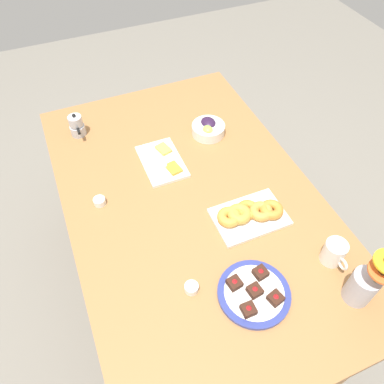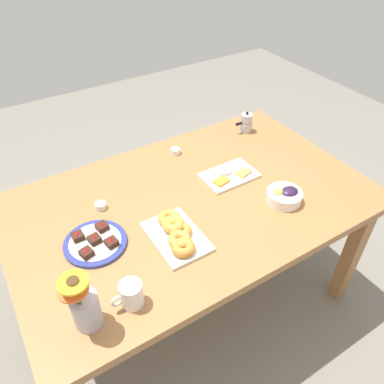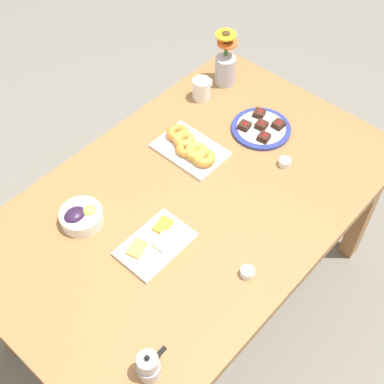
{
  "view_description": "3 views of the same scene",
  "coord_description": "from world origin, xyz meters",
  "px_view_note": "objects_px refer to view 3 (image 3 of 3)",
  "views": [
    {
      "loc": [
        0.89,
        -0.37,
        1.93
      ],
      "look_at": [
        0.0,
        0.0,
        0.78
      ],
      "focal_mm": 35.0,
      "sensor_mm": 36.0,
      "label": 1
    },
    {
      "loc": [
        0.67,
        1.08,
        1.84
      ],
      "look_at": [
        0.0,
        0.0,
        0.78
      ],
      "focal_mm": 35.0,
      "sensor_mm": 36.0,
      "label": 2
    },
    {
      "loc": [
        -0.92,
        -0.83,
        2.3
      ],
      "look_at": [
        0.0,
        0.0,
        0.78
      ],
      "focal_mm": 50.0,
      "sensor_mm": 36.0,
      "label": 3
    }
  ],
  "objects_px": {
    "cheese_platter": "(156,243)",
    "moka_pot": "(149,366)",
    "croissant_platter": "(190,147)",
    "jam_cup_berry": "(285,162)",
    "dessert_plate": "(261,128)",
    "jam_cup_honey": "(247,272)",
    "grape_bowl": "(81,216)",
    "coffee_mug": "(202,89)",
    "dining_table": "(192,213)",
    "flower_vase": "(225,67)"
  },
  "relations": [
    {
      "from": "cheese_platter",
      "to": "moka_pot",
      "type": "distance_m",
      "value": 0.45
    },
    {
      "from": "croissant_platter",
      "to": "jam_cup_berry",
      "type": "xyz_separation_m",
      "value": [
        0.19,
        -0.32,
        -0.01
      ]
    },
    {
      "from": "cheese_platter",
      "to": "dessert_plate",
      "type": "height_order",
      "value": "dessert_plate"
    },
    {
      "from": "jam_cup_honey",
      "to": "moka_pot",
      "type": "bearing_deg",
      "value": 178.97
    },
    {
      "from": "grape_bowl",
      "to": "cheese_platter",
      "type": "relative_size",
      "value": 0.6
    },
    {
      "from": "coffee_mug",
      "to": "croissant_platter",
      "type": "xyz_separation_m",
      "value": [
        -0.28,
        -0.18,
        -0.02
      ]
    },
    {
      "from": "coffee_mug",
      "to": "jam_cup_berry",
      "type": "relative_size",
      "value": 2.36
    },
    {
      "from": "dining_table",
      "to": "cheese_platter",
      "type": "relative_size",
      "value": 6.15
    },
    {
      "from": "cheese_platter",
      "to": "flower_vase",
      "type": "distance_m",
      "value": 0.93
    },
    {
      "from": "cheese_platter",
      "to": "flower_vase",
      "type": "xyz_separation_m",
      "value": [
        0.84,
        0.39,
        0.07
      ]
    },
    {
      "from": "cheese_platter",
      "to": "moka_pot",
      "type": "height_order",
      "value": "moka_pot"
    },
    {
      "from": "croissant_platter",
      "to": "moka_pot",
      "type": "height_order",
      "value": "moka_pot"
    },
    {
      "from": "dessert_plate",
      "to": "flower_vase",
      "type": "height_order",
      "value": "flower_vase"
    },
    {
      "from": "jam_cup_berry",
      "to": "moka_pot",
      "type": "xyz_separation_m",
      "value": [
        -0.94,
        -0.19,
        0.03
      ]
    },
    {
      "from": "coffee_mug",
      "to": "dining_table",
      "type": "bearing_deg",
      "value": -142.27
    },
    {
      "from": "cheese_platter",
      "to": "flower_vase",
      "type": "bearing_deg",
      "value": 24.79
    },
    {
      "from": "coffee_mug",
      "to": "cheese_platter",
      "type": "xyz_separation_m",
      "value": [
        -0.69,
        -0.39,
        -0.04
      ]
    },
    {
      "from": "jam_cup_berry",
      "to": "flower_vase",
      "type": "distance_m",
      "value": 0.56
    },
    {
      "from": "dessert_plate",
      "to": "flower_vase",
      "type": "xyz_separation_m",
      "value": [
        0.14,
        0.31,
        0.07
      ]
    },
    {
      "from": "croissant_platter",
      "to": "jam_cup_berry",
      "type": "height_order",
      "value": "croissant_platter"
    },
    {
      "from": "grape_bowl",
      "to": "dessert_plate",
      "type": "xyz_separation_m",
      "value": [
        0.81,
        -0.19,
        -0.02
      ]
    },
    {
      "from": "grape_bowl",
      "to": "croissant_platter",
      "type": "height_order",
      "value": "grape_bowl"
    },
    {
      "from": "cheese_platter",
      "to": "moka_pot",
      "type": "bearing_deg",
      "value": -137.9
    },
    {
      "from": "croissant_platter",
      "to": "flower_vase",
      "type": "distance_m",
      "value": 0.47
    },
    {
      "from": "coffee_mug",
      "to": "grape_bowl",
      "type": "height_order",
      "value": "coffee_mug"
    },
    {
      "from": "jam_cup_honey",
      "to": "flower_vase",
      "type": "distance_m",
      "value": 1.01
    },
    {
      "from": "cheese_platter",
      "to": "jam_cup_berry",
      "type": "bearing_deg",
      "value": -10.47
    },
    {
      "from": "grape_bowl",
      "to": "jam_cup_berry",
      "type": "height_order",
      "value": "grape_bowl"
    },
    {
      "from": "croissant_platter",
      "to": "jam_cup_honey",
      "type": "height_order",
      "value": "croissant_platter"
    },
    {
      "from": "cheese_platter",
      "to": "jam_cup_berry",
      "type": "relative_size",
      "value": 5.42
    },
    {
      "from": "coffee_mug",
      "to": "jam_cup_berry",
      "type": "bearing_deg",
      "value": -99.42
    },
    {
      "from": "jam_cup_berry",
      "to": "dessert_plate",
      "type": "height_order",
      "value": "dessert_plate"
    },
    {
      "from": "dining_table",
      "to": "dessert_plate",
      "type": "bearing_deg",
      "value": 3.95
    },
    {
      "from": "jam_cup_honey",
      "to": "dessert_plate",
      "type": "height_order",
      "value": "dessert_plate"
    },
    {
      "from": "coffee_mug",
      "to": "croissant_platter",
      "type": "height_order",
      "value": "coffee_mug"
    },
    {
      "from": "dining_table",
      "to": "jam_cup_berry",
      "type": "xyz_separation_m",
      "value": [
        0.37,
        -0.16,
        0.1
      ]
    },
    {
      "from": "dining_table",
      "to": "dessert_plate",
      "type": "distance_m",
      "value": 0.48
    },
    {
      "from": "coffee_mug",
      "to": "moka_pot",
      "type": "height_order",
      "value": "moka_pot"
    },
    {
      "from": "croissant_platter",
      "to": "jam_cup_honey",
      "type": "distance_m",
      "value": 0.6
    },
    {
      "from": "dining_table",
      "to": "coffee_mug",
      "type": "height_order",
      "value": "coffee_mug"
    },
    {
      "from": "grape_bowl",
      "to": "dessert_plate",
      "type": "bearing_deg",
      "value": -13.47
    },
    {
      "from": "croissant_platter",
      "to": "flower_vase",
      "type": "xyz_separation_m",
      "value": [
        0.43,
        0.18,
        0.06
      ]
    },
    {
      "from": "dining_table",
      "to": "jam_cup_honey",
      "type": "xyz_separation_m",
      "value": [
        -0.12,
        -0.35,
        0.1
      ]
    },
    {
      "from": "jam_cup_honey",
      "to": "flower_vase",
      "type": "height_order",
      "value": "flower_vase"
    },
    {
      "from": "moka_pot",
      "to": "flower_vase",
      "type": "bearing_deg",
      "value": 30.44
    },
    {
      "from": "grape_bowl",
      "to": "jam_cup_honey",
      "type": "bearing_deg",
      "value": -68.85
    },
    {
      "from": "moka_pot",
      "to": "dessert_plate",
      "type": "bearing_deg",
      "value": 20.02
    },
    {
      "from": "grape_bowl",
      "to": "flower_vase",
      "type": "bearing_deg",
      "value": 7.2
    },
    {
      "from": "flower_vase",
      "to": "moka_pot",
      "type": "relative_size",
      "value": 2.06
    },
    {
      "from": "flower_vase",
      "to": "jam_cup_berry",
      "type": "bearing_deg",
      "value": -115.0
    }
  ]
}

